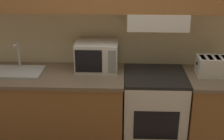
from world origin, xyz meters
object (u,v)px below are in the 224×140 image
object	(u,v)px
microwave	(97,56)
toaster	(213,66)
stove_range	(153,114)
sink_basin	(17,71)

from	to	relation	value
microwave	toaster	bearing A→B (deg)	-5.48
microwave	stove_range	bearing A→B (deg)	-11.89
toaster	microwave	bearing A→B (deg)	174.52
stove_range	microwave	world-z (taller)	microwave
microwave	toaster	size ratio (longest dim) A/B	1.36
stove_range	toaster	bearing A→B (deg)	1.49
stove_range	microwave	bearing A→B (deg)	168.11
toaster	sink_basin	world-z (taller)	sink_basin
stove_range	toaster	distance (m)	0.77
stove_range	sink_basin	size ratio (longest dim) A/B	1.74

